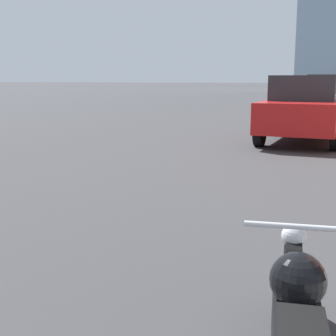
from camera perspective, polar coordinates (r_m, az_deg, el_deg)
parked_car_red at (r=12.47m, az=16.36°, el=6.95°), size 2.16×4.18×1.68m
parked_car_yellow at (r=24.89m, az=18.25°, el=8.67°), size 2.26×4.58×1.81m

